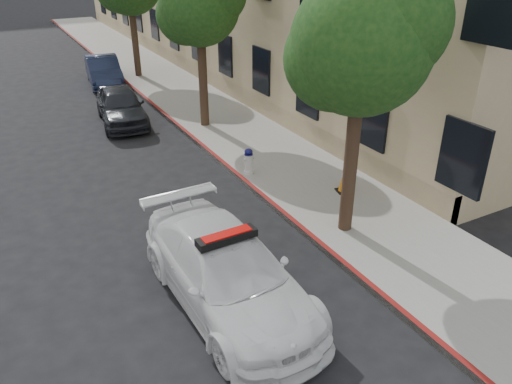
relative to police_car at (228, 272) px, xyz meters
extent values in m
plane|color=black|center=(0.49, 2.93, -0.69)|extent=(120.00, 120.00, 0.00)
cube|color=gray|center=(4.09, 12.93, -0.61)|extent=(3.20, 50.00, 0.15)
cube|color=maroon|center=(2.55, 12.93, -0.61)|extent=(0.12, 50.00, 0.15)
cylinder|color=black|center=(3.39, 0.93, 1.11)|extent=(0.30, 0.30, 3.30)
sphere|color=#143B13|center=(3.39, 0.93, 3.56)|extent=(2.80, 2.80, 2.80)
sphere|color=#143B13|center=(3.79, 0.63, 3.96)|extent=(2.24, 2.24, 2.24)
sphere|color=#143B13|center=(3.04, 1.23, 3.26)|extent=(2.10, 2.10, 2.10)
cylinder|color=black|center=(3.39, 8.93, 1.06)|extent=(0.30, 0.30, 3.19)
sphere|color=#143B13|center=(3.39, 8.93, 3.45)|extent=(2.60, 2.60, 2.60)
sphere|color=#143B13|center=(3.04, 9.23, 3.15)|extent=(1.95, 1.95, 1.95)
cylinder|color=black|center=(3.39, 16.93, 1.17)|extent=(0.30, 0.30, 3.41)
imported|color=white|center=(0.00, 0.00, 0.00)|extent=(2.04, 4.77, 1.37)
cube|color=black|center=(0.00, 0.00, 0.74)|extent=(1.11, 0.31, 0.14)
cube|color=#A50A07|center=(0.00, 0.00, 0.80)|extent=(0.91, 0.24, 0.06)
imported|color=black|center=(0.98, 10.92, -0.04)|extent=(1.99, 3.98, 1.30)
imported|color=#161D37|center=(1.69, 16.54, -0.05)|extent=(1.80, 3.99, 1.27)
cylinder|color=silver|center=(2.84, 4.59, -0.49)|extent=(0.28, 0.28, 0.09)
cylinder|color=silver|center=(2.84, 4.59, -0.21)|extent=(0.21, 0.21, 0.49)
ellipsoid|color=#141457|center=(2.84, 4.59, 0.12)|extent=(0.23, 0.23, 0.16)
cylinder|color=silver|center=(2.84, 4.59, -0.10)|extent=(0.31, 0.11, 0.09)
cylinder|color=silver|center=(2.84, 4.59, -0.10)|extent=(0.10, 0.16, 0.09)
cube|color=black|center=(4.49, 2.41, -0.52)|extent=(0.43, 0.43, 0.03)
cone|color=orange|center=(4.49, 2.41, -0.18)|extent=(0.28, 0.28, 0.66)
cylinder|color=white|center=(4.49, 2.41, -0.07)|extent=(0.15, 0.15, 0.10)
camera|label=1|loc=(-3.06, -6.68, 5.39)|focal=35.00mm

